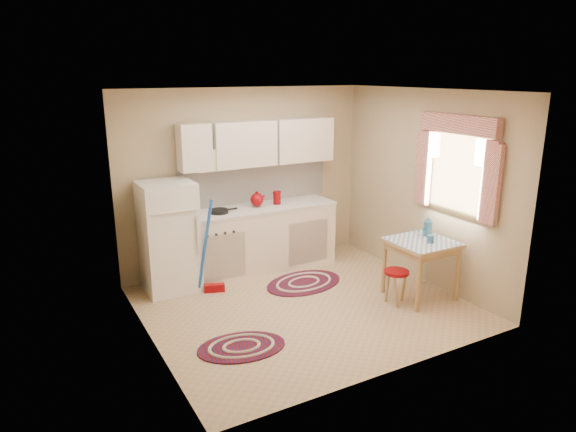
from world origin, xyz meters
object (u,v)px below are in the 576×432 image
at_px(table, 420,269).
at_px(base_cabinets, 256,241).
at_px(fridge, 169,237).
at_px(stool, 396,287).

bearing_deg(table, base_cabinets, 128.27).
relative_size(fridge, table, 1.94).
relative_size(base_cabinets, stool, 5.36).
bearing_deg(fridge, table, -33.24).
bearing_deg(table, stool, -177.86).
height_order(base_cabinets, stool, base_cabinets).
bearing_deg(stool, base_cabinets, 119.44).
bearing_deg(table, fridge, 146.76).
xyz_separation_m(base_cabinets, stool, (1.00, -1.78, -0.23)).
relative_size(fridge, stool, 3.33).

